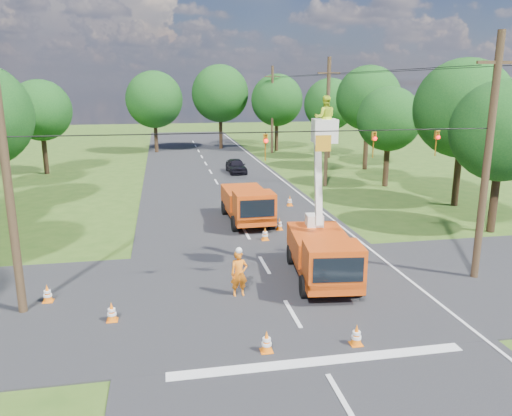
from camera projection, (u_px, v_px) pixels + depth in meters
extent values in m
plane|color=#2F5218|center=(224.00, 195.00, 36.85)|extent=(140.00, 140.00, 0.00)
cube|color=black|center=(224.00, 195.00, 36.85)|extent=(12.00, 100.00, 0.06)
cube|color=black|center=(280.00, 292.00, 19.69)|extent=(56.00, 10.00, 0.07)
cube|color=silver|center=(320.00, 363.00, 14.74)|extent=(9.00, 0.45, 0.02)
cube|color=silver|center=(297.00, 192.00, 37.86)|extent=(0.12, 90.00, 0.02)
cube|color=#BF3E0D|center=(322.00, 263.00, 20.92)|extent=(2.81, 6.05, 0.44)
cube|color=#BF3E0D|center=(333.00, 263.00, 18.71)|extent=(2.32, 1.89, 1.46)
cube|color=black|center=(338.00, 270.00, 17.89)|extent=(1.85, 0.27, 0.93)
cube|color=#BF3E0D|center=(318.00, 243.00, 21.52)|extent=(2.69, 3.85, 0.97)
cylinder|color=black|center=(304.00, 287.00, 19.12)|extent=(0.41, 0.93, 0.90)
cylinder|color=black|center=(357.00, 285.00, 19.26)|extent=(0.41, 0.93, 0.90)
cylinder|color=black|center=(291.00, 255.00, 22.70)|extent=(0.41, 0.93, 0.90)
cylinder|color=black|center=(335.00, 254.00, 22.84)|extent=(0.41, 0.93, 0.90)
cube|color=silver|center=(314.00, 220.00, 22.38)|extent=(0.81, 0.81, 0.54)
cube|color=silver|center=(318.00, 175.00, 21.34)|extent=(0.42, 1.32, 4.23)
cube|color=silver|center=(324.00, 131.00, 19.87)|extent=(1.03, 1.03, 0.93)
imported|color=#C6E526|center=(325.00, 118.00, 19.74)|extent=(0.94, 0.80, 1.71)
cube|color=#BF3E0D|center=(247.00, 210.00, 29.61)|extent=(2.34, 6.01, 0.45)
cube|color=#BF3E0D|center=(254.00, 206.00, 27.40)|extent=(2.23, 1.74, 1.49)
cube|color=black|center=(257.00, 208.00, 26.59)|extent=(1.89, 0.11, 0.94)
cube|color=#BF3E0D|center=(244.00, 197.00, 30.21)|extent=(2.43, 3.73, 0.99)
cylinder|color=black|center=(235.00, 224.00, 27.67)|extent=(0.34, 0.92, 0.91)
cylinder|color=black|center=(271.00, 222.00, 28.10)|extent=(0.34, 0.92, 0.91)
cylinder|color=black|center=(225.00, 208.00, 31.25)|extent=(0.34, 0.92, 0.91)
cylinder|color=black|center=(257.00, 206.00, 31.68)|extent=(0.34, 0.92, 0.91)
imported|color=orange|center=(239.00, 274.00, 19.13)|extent=(0.71, 0.50, 1.84)
imported|color=black|center=(236.00, 166.00, 45.86)|extent=(1.72, 3.93, 1.32)
cone|color=orange|center=(267.00, 341.00, 15.21)|extent=(0.36, 0.36, 0.70)
cube|color=orange|center=(267.00, 351.00, 15.29)|extent=(0.38, 0.38, 0.04)
cylinder|color=white|center=(267.00, 339.00, 15.19)|extent=(0.26, 0.26, 0.09)
cylinder|color=white|center=(267.00, 344.00, 15.23)|extent=(0.31, 0.31, 0.09)
cone|color=orange|center=(356.00, 334.00, 15.61)|extent=(0.36, 0.36, 0.70)
cube|color=orange|center=(356.00, 344.00, 15.69)|extent=(0.38, 0.38, 0.04)
cylinder|color=white|center=(357.00, 333.00, 15.59)|extent=(0.26, 0.26, 0.09)
cylinder|color=white|center=(356.00, 337.00, 15.63)|extent=(0.31, 0.31, 0.09)
cone|color=orange|center=(265.00, 234.00, 26.11)|extent=(0.36, 0.36, 0.70)
cube|color=orange|center=(265.00, 240.00, 26.19)|extent=(0.38, 0.38, 0.04)
cylinder|color=white|center=(265.00, 232.00, 26.09)|extent=(0.26, 0.26, 0.09)
cylinder|color=white|center=(265.00, 235.00, 26.13)|extent=(0.31, 0.31, 0.09)
cone|color=orange|center=(279.00, 224.00, 27.95)|extent=(0.36, 0.36, 0.70)
cube|color=orange|center=(279.00, 230.00, 28.03)|extent=(0.38, 0.38, 0.04)
cylinder|color=white|center=(279.00, 223.00, 27.93)|extent=(0.26, 0.26, 0.09)
cylinder|color=white|center=(279.00, 225.00, 27.97)|extent=(0.31, 0.31, 0.09)
cone|color=orange|center=(112.00, 311.00, 17.19)|extent=(0.36, 0.36, 0.70)
cube|color=orange|center=(112.00, 320.00, 17.27)|extent=(0.38, 0.38, 0.04)
cylinder|color=white|center=(112.00, 310.00, 17.17)|extent=(0.26, 0.26, 0.09)
cylinder|color=white|center=(112.00, 314.00, 17.21)|extent=(0.31, 0.31, 0.09)
cone|color=orange|center=(47.00, 293.00, 18.70)|extent=(0.36, 0.36, 0.70)
cube|color=orange|center=(48.00, 301.00, 18.78)|extent=(0.38, 0.38, 0.04)
cylinder|color=white|center=(47.00, 292.00, 18.68)|extent=(0.26, 0.26, 0.09)
cylinder|color=white|center=(48.00, 295.00, 18.72)|extent=(0.31, 0.31, 0.09)
cone|color=orange|center=(290.00, 201.00, 33.46)|extent=(0.36, 0.36, 0.70)
cube|color=orange|center=(290.00, 206.00, 33.54)|extent=(0.38, 0.38, 0.04)
cylinder|color=white|center=(290.00, 200.00, 33.44)|extent=(0.26, 0.26, 0.09)
cylinder|color=white|center=(290.00, 202.00, 33.48)|extent=(0.31, 0.31, 0.09)
cone|color=orange|center=(299.00, 243.00, 24.61)|extent=(0.36, 0.36, 0.70)
cube|color=orange|center=(298.00, 249.00, 24.70)|extent=(0.38, 0.38, 0.04)
cylinder|color=white|center=(299.00, 242.00, 24.60)|extent=(0.26, 0.26, 0.09)
cylinder|color=white|center=(299.00, 244.00, 24.64)|extent=(0.31, 0.31, 0.09)
cylinder|color=#4C3823|center=(487.00, 161.00, 20.00)|extent=(0.30, 0.30, 10.00)
cube|color=#4C3823|center=(498.00, 62.00, 19.08)|extent=(1.80, 0.12, 0.12)
cylinder|color=#4C3823|center=(327.00, 123.00, 39.07)|extent=(0.30, 0.30, 10.00)
cube|color=#4C3823|center=(329.00, 73.00, 38.15)|extent=(1.80, 0.12, 0.12)
cylinder|color=#4C3823|center=(272.00, 110.00, 58.14)|extent=(0.30, 0.30, 10.00)
cube|color=#4C3823|center=(273.00, 76.00, 57.22)|extent=(1.80, 0.12, 0.12)
cylinder|color=#4C3823|center=(9.00, 190.00, 16.90)|extent=(0.30, 0.30, 9.00)
cylinder|color=black|center=(268.00, 132.00, 18.08)|extent=(18.00, 0.04, 0.04)
cube|color=orange|center=(323.00, 143.00, 18.56)|extent=(0.60, 0.05, 0.60)
imported|color=orange|center=(265.00, 147.00, 18.19)|extent=(0.16, 0.20, 1.00)
sphere|color=#FF0C0C|center=(266.00, 141.00, 18.02)|extent=(0.14, 0.14, 0.14)
imported|color=orange|center=(374.00, 145.00, 18.94)|extent=(0.16, 0.20, 1.00)
sphere|color=#FF0C0C|center=(375.00, 139.00, 18.77)|extent=(0.14, 0.14, 0.14)
imported|color=orange|center=(436.00, 143.00, 19.41)|extent=(0.16, 0.20, 1.00)
sphere|color=#FF0C0C|center=(438.00, 137.00, 19.23)|extent=(0.14, 0.14, 0.14)
cylinder|color=#382616|center=(45.00, 152.00, 45.15)|extent=(0.44, 0.44, 4.05)
sphere|color=#103F15|center=(41.00, 110.00, 44.26)|extent=(5.40, 5.40, 5.40)
cylinder|color=#382616|center=(494.00, 197.00, 27.35)|extent=(0.44, 0.44, 3.96)
sphere|color=#103F15|center=(502.00, 131.00, 26.48)|extent=(5.40, 5.40, 5.40)
cylinder|color=#382616|center=(457.00, 172.00, 33.27)|extent=(0.44, 0.44, 4.58)
sphere|color=#103F15|center=(464.00, 108.00, 32.26)|extent=(6.40, 6.40, 6.40)
cylinder|color=#382616|center=(386.00, 163.00, 39.72)|extent=(0.44, 0.44, 3.78)
sphere|color=#103F15|center=(389.00, 119.00, 38.88)|extent=(5.00, 5.00, 5.00)
cylinder|color=#382616|center=(366.00, 144.00, 47.51)|extent=(0.44, 0.44, 4.75)
sphere|color=#103F15|center=(368.00, 98.00, 46.46)|extent=(6.00, 6.00, 6.00)
cylinder|color=#382616|center=(329.00, 139.00, 55.04)|extent=(0.44, 0.44, 4.14)
sphere|color=#103F15|center=(330.00, 104.00, 54.12)|extent=(5.60, 5.60, 5.60)
cylinder|color=#382616|center=(156.00, 134.00, 59.26)|extent=(0.44, 0.44, 4.40)
sphere|color=#103F15|center=(154.00, 100.00, 58.29)|extent=(6.60, 6.60, 6.60)
cylinder|color=#382616|center=(221.00, 129.00, 62.55)|extent=(0.44, 0.44, 4.84)
sphere|color=#103F15|center=(220.00, 94.00, 61.48)|extent=(7.00, 7.00, 7.00)
cylinder|color=#382616|center=(277.00, 133.00, 60.92)|extent=(0.44, 0.44, 4.31)
sphere|color=#103F15|center=(277.00, 100.00, 59.97)|extent=(6.20, 6.20, 6.20)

